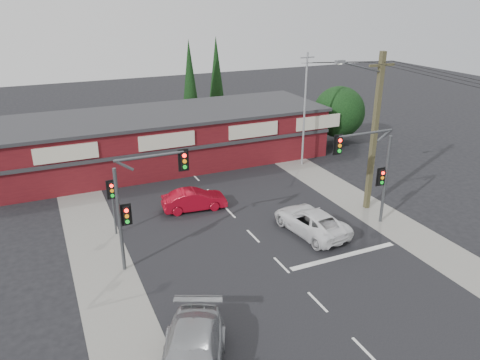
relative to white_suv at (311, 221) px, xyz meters
name	(u,v)px	position (x,y,z in m)	size (l,w,h in m)	color
ground	(273,257)	(-3.32, -1.59, -0.71)	(120.00, 120.00, 0.00)	black
road_strip	(236,218)	(-3.32, 3.41, -0.71)	(14.00, 70.00, 0.01)	black
verge_left	(96,246)	(-11.82, 3.41, -0.70)	(3.00, 70.00, 0.02)	gray
verge_right	(348,196)	(5.18, 3.41, -0.70)	(3.00, 70.00, 0.02)	gray
stop_line	(344,256)	(0.18, -3.09, -0.70)	(6.50, 0.35, 0.01)	silver
white_suv	(311,221)	(0.00, 0.00, 0.00)	(2.37, 5.14, 1.43)	white
red_sedan	(194,200)	(-5.24, 5.74, -0.03)	(1.44, 4.13, 1.36)	maroon
lane_dashes	(253,236)	(-3.32, 0.89, -0.70)	(0.12, 42.56, 0.01)	silver
shop_building	(166,138)	(-4.31, 15.40, 1.42)	(27.30, 8.40, 4.22)	#501015
tree_cluster	(338,114)	(11.37, 13.85, 2.18)	(5.90, 5.10, 5.50)	#2D2116
conifer_near	(190,79)	(0.18, 22.41, 4.76)	(1.80, 1.80, 9.25)	#2D2116
conifer_far	(216,74)	(3.68, 24.41, 4.76)	(1.80, 1.80, 9.25)	#2D2116
traffic_mast_left	(140,195)	(-9.75, 0.41, 3.22)	(3.77, 0.27, 5.97)	#47494C
traffic_mast_right	(372,164)	(3.54, -0.59, 3.23)	(3.96, 0.27, 5.97)	#47494C
pedestal_signal	(112,196)	(-10.52, 4.42, 1.69)	(0.55, 0.27, 3.38)	#47494C
utility_pole	(373,128)	(5.04, 1.40, 4.68)	(4.38, 0.59, 10.00)	brown
steel_pole	(305,108)	(5.68, 10.41, 3.99)	(1.20, 0.16, 9.00)	gray
power_lines	(456,83)	(5.16, -4.06, 8.33)	(2.01, 29.00, 1.22)	black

